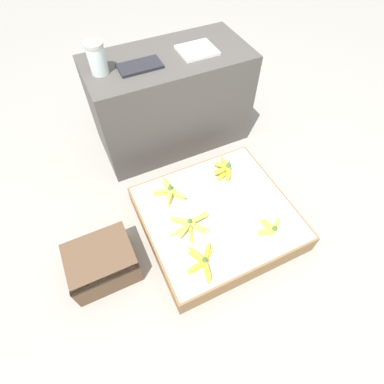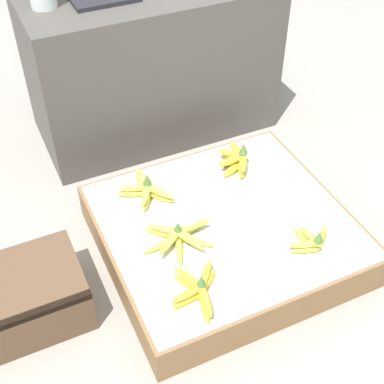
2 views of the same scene
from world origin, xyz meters
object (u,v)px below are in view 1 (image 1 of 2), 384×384
(banana_bunch_front_midleft, at_px, (271,228))
(glass_jar, at_px, (97,58))
(banana_bunch_middle_left, at_px, (190,225))
(banana_bunch_back_midleft, at_px, (224,169))
(banana_bunch_front_left, at_px, (203,262))
(banana_bunch_back_left, at_px, (169,191))
(wooden_crate, at_px, (102,263))
(foam_tray_white, at_px, (197,50))

(banana_bunch_front_midleft, distance_m, glass_jar, 1.43)
(banana_bunch_middle_left, relative_size, banana_bunch_back_midleft, 1.33)
(banana_bunch_front_left, height_order, banana_bunch_back_left, banana_bunch_back_left)
(banana_bunch_front_midleft, relative_size, banana_bunch_back_midleft, 0.86)
(banana_bunch_back_midleft, xyz_separation_m, glass_jar, (-0.57, 0.63, 0.61))
(banana_bunch_front_midleft, bearing_deg, banana_bunch_front_left, -177.60)
(banana_bunch_front_left, distance_m, banana_bunch_middle_left, 0.25)
(banana_bunch_middle_left, bearing_deg, banana_bunch_front_left, -99.27)
(banana_bunch_back_left, relative_size, banana_bunch_back_midleft, 1.08)
(wooden_crate, height_order, banana_bunch_middle_left, banana_bunch_middle_left)
(banana_bunch_front_left, height_order, banana_bunch_middle_left, banana_bunch_front_left)
(wooden_crate, xyz_separation_m, banana_bunch_front_left, (0.51, -0.28, 0.09))
(wooden_crate, distance_m, glass_jar, 1.20)
(banana_bunch_front_left, relative_size, glass_jar, 1.31)
(banana_bunch_middle_left, bearing_deg, wooden_crate, 176.68)
(banana_bunch_back_left, relative_size, foam_tray_white, 0.98)
(wooden_crate, distance_m, banana_bunch_front_left, 0.59)
(banana_bunch_middle_left, bearing_deg, glass_jar, 100.29)
(banana_bunch_back_left, bearing_deg, foam_tray_white, 51.52)
(banana_bunch_front_left, relative_size, banana_bunch_back_midleft, 1.11)
(wooden_crate, xyz_separation_m, foam_tray_white, (1.03, 0.87, 0.62))
(wooden_crate, bearing_deg, banana_bunch_back_midleft, 15.46)
(banana_bunch_front_midleft, bearing_deg, banana_bunch_back_left, 131.03)
(banana_bunch_middle_left, height_order, banana_bunch_back_midleft, banana_bunch_back_midleft)
(banana_bunch_middle_left, xyz_separation_m, banana_bunch_back_left, (-0.02, 0.28, 0.01))
(banana_bunch_back_left, height_order, foam_tray_white, foam_tray_white)
(banana_bunch_front_left, height_order, foam_tray_white, foam_tray_white)
(wooden_crate, height_order, banana_bunch_front_midleft, banana_bunch_front_midleft)
(banana_bunch_front_left, height_order, banana_bunch_back_midleft, banana_bunch_back_midleft)
(wooden_crate, bearing_deg, banana_bunch_middle_left, -3.32)
(banana_bunch_back_midleft, bearing_deg, wooden_crate, -164.54)
(banana_bunch_back_left, distance_m, banana_bunch_back_midleft, 0.42)
(banana_bunch_front_midleft, height_order, banana_bunch_back_midleft, banana_bunch_back_midleft)
(banana_bunch_front_midleft, xyz_separation_m, banana_bunch_back_midleft, (-0.03, 0.52, 0.00))
(glass_jar, distance_m, foam_tray_white, 0.65)
(banana_bunch_front_midleft, relative_size, foam_tray_white, 0.78)
(banana_bunch_back_midleft, height_order, glass_jar, glass_jar)
(banana_bunch_middle_left, xyz_separation_m, glass_jar, (-0.17, 0.93, 0.62))
(banana_bunch_front_midleft, distance_m, banana_bunch_back_left, 0.67)
(banana_bunch_front_midleft, xyz_separation_m, foam_tray_white, (0.05, 1.13, 0.53))
(wooden_crate, height_order, glass_jar, glass_jar)
(banana_bunch_front_midleft, distance_m, banana_bunch_middle_left, 0.48)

